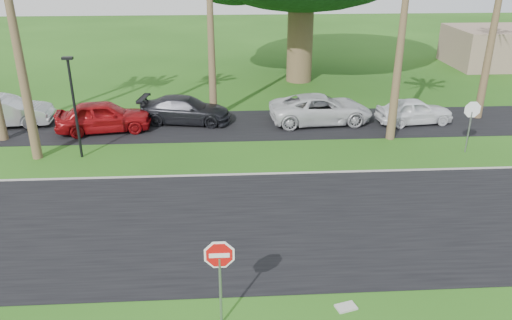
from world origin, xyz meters
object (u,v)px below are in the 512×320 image
object	(u,v)px
car_minivan	(321,109)
stop_sign_far	(471,116)
stop_sign_near	(220,266)
car_dark	(185,110)
car_silver	(4,112)
car_pickup	(414,111)
car_red	(104,117)

from	to	relation	value
car_minivan	stop_sign_far	bearing A→B (deg)	-131.44
stop_sign_near	car_dark	bearing A→B (deg)	97.10
stop_sign_far	car_minivan	distance (m)	7.74
car_silver	car_pickup	world-z (taller)	car_silver
stop_sign_far	car_red	size ratio (longest dim) A/B	0.55
stop_sign_near	stop_sign_far	size ratio (longest dim) A/B	1.00
car_dark	car_pickup	world-z (taller)	car_dark
stop_sign_near	car_pickup	world-z (taller)	stop_sign_near
car_silver	car_red	world-z (taller)	car_red
stop_sign_near	car_silver	world-z (taller)	stop_sign_near
stop_sign_far	car_dark	size ratio (longest dim) A/B	0.53
car_red	car_minivan	world-z (taller)	car_red
car_silver	car_pickup	distance (m)	22.16
car_silver	car_minivan	xyz separation A→B (m)	(17.07, -0.46, -0.04)
car_dark	car_minivan	xyz separation A→B (m)	(7.40, -0.47, 0.05)
stop_sign_near	stop_sign_far	bearing A→B (deg)	43.73
car_silver	car_red	xyz separation A→B (m)	(5.52, -1.17, 0.00)
stop_sign_far	car_silver	xyz separation A→B (m)	(-23.17, 5.10, -0.96)
car_silver	car_red	size ratio (longest dim) A/B	1.03
stop_sign_far	car_silver	size ratio (longest dim) A/B	0.53
car_dark	car_minivan	distance (m)	7.42
stop_sign_near	car_silver	xyz separation A→B (m)	(-11.67, 16.10, -0.96)
car_red	car_pickup	world-z (taller)	car_red
car_red	stop_sign_far	bearing A→B (deg)	-111.29
car_silver	stop_sign_near	bearing A→B (deg)	-148.46
stop_sign_far	car_silver	world-z (taller)	stop_sign_far
stop_sign_far	car_dark	distance (m)	14.48
car_minivan	car_silver	bearing A→B (deg)	84.28
stop_sign_near	car_pickup	distance (m)	18.50
car_silver	car_pickup	size ratio (longest dim) A/B	1.20
stop_sign_far	car_red	bearing A→B (deg)	-12.56
stop_sign_near	car_minivan	bearing A→B (deg)	70.97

